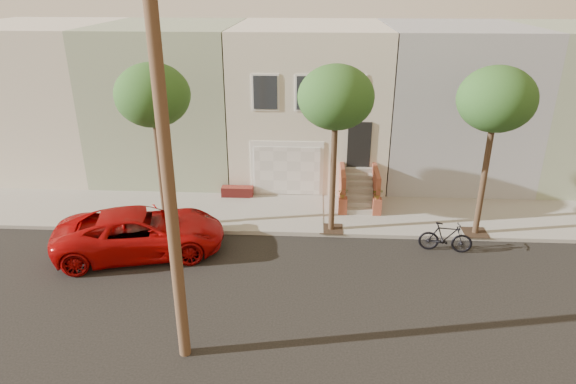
{
  "coord_description": "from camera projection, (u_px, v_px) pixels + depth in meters",
  "views": [
    {
      "loc": [
        0.29,
        -13.6,
        9.1
      ],
      "look_at": [
        -0.63,
        3.0,
        2.05
      ],
      "focal_mm": 31.4,
      "sensor_mm": 36.0,
      "label": 1
    }
  ],
  "objects": [
    {
      "name": "motorcycle",
      "position": [
        446.0,
        237.0,
        18.03
      ],
      "size": [
        1.94,
        0.79,
        1.13
      ],
      "primitive_type": "imported",
      "rotation": [
        0.0,
        0.0,
        1.43
      ],
      "color": "black",
      "rests_on": "ground"
    },
    {
      "name": "ground",
      "position": [
        302.0,
        288.0,
        16.07
      ],
      "size": [
        90.0,
        90.0,
        0.0
      ],
      "primitive_type": "plane",
      "color": "black",
      "rests_on": "ground"
    },
    {
      "name": "tree_right",
      "position": [
        496.0,
        100.0,
        17.27
      ],
      "size": [
        2.7,
        2.57,
        6.3
      ],
      "color": "#2D2116",
      "rests_on": "sidewalk"
    },
    {
      "name": "pickup_truck",
      "position": [
        141.0,
        232.0,
        17.87
      ],
      "size": [
        6.33,
        4.04,
        1.63
      ],
      "primitive_type": "imported",
      "rotation": [
        0.0,
        0.0,
        1.82
      ],
      "color": "#A60809",
      "rests_on": "ground"
    },
    {
      "name": "sidewalk",
      "position": [
        306.0,
        214.0,
        20.96
      ],
      "size": [
        40.0,
        3.7,
        0.15
      ],
      "primitive_type": "cube",
      "color": "gray",
      "rests_on": "ground"
    },
    {
      "name": "house_row",
      "position": [
        310.0,
        98.0,
        24.93
      ],
      "size": [
        33.1,
        11.7,
        7.0
      ],
      "color": "#BDB5A1",
      "rests_on": "sidewalk"
    },
    {
      "name": "tree_left",
      "position": [
        153.0,
        96.0,
        17.88
      ],
      "size": [
        2.7,
        2.57,
        6.3
      ],
      "color": "#2D2116",
      "rests_on": "sidewalk"
    },
    {
      "name": "tree_mid",
      "position": [
        336.0,
        98.0,
        17.55
      ],
      "size": [
        2.7,
        2.57,
        6.3
      ],
      "color": "#2D2116",
      "rests_on": "sidewalk"
    }
  ]
}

